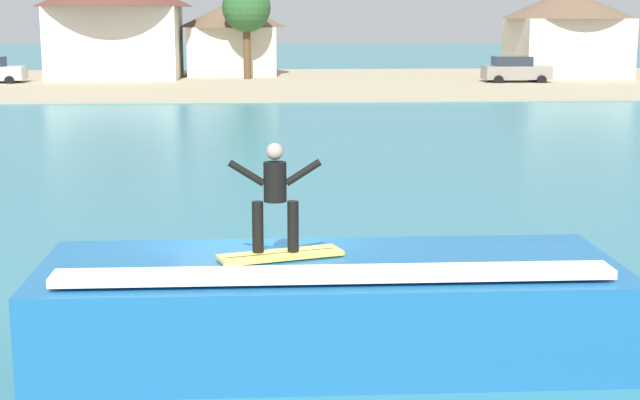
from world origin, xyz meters
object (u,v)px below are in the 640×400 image
object	(u,v)px
surfer	(275,192)
car_far_shore	(515,70)
house_with_chimney	(115,16)
house_gabled_white	(567,29)
wave_crest	(330,307)
house_small_cottage	(233,35)
tree_tall_bare	(246,9)
surfboard	(280,255)

from	to	relation	value
surfer	car_far_shore	xyz separation A→B (m)	(17.04, 52.07, -1.53)
house_with_chimney	house_gabled_white	size ratio (longest dim) A/B	1.16
wave_crest	house_small_cottage	size ratio (longest dim) A/B	1.04
house_small_cottage	car_far_shore	bearing A→B (deg)	-23.06
surfer	car_far_shore	size ratio (longest dim) A/B	0.34
wave_crest	tree_tall_bare	world-z (taller)	tree_tall_bare
surfer	house_with_chimney	world-z (taller)	house_with_chimney
surfboard	house_gabled_white	size ratio (longest dim) A/B	0.19
surfboard	tree_tall_bare	distance (m)	56.21
wave_crest	house_small_cottage	xyz separation A→B (m)	(-3.16, 60.13, 2.39)
house_with_chimney	tree_tall_bare	distance (m)	9.53
house_gabled_white	tree_tall_bare	bearing A→B (deg)	-176.17
car_far_shore	surfer	bearing A→B (deg)	-108.12
surfer	surfboard	bearing A→B (deg)	-44.38
wave_crest	house_small_cottage	world-z (taller)	house_small_cottage
wave_crest	surfer	size ratio (longest dim) A/B	5.38
wave_crest	house_with_chimney	xyz separation A→B (m)	(-11.44, 57.28, 3.80)
house_gabled_white	house_small_cottage	world-z (taller)	house_gabled_white
wave_crest	house_small_cottage	bearing A→B (deg)	93.01
car_far_shore	house_gabled_white	distance (m)	8.01
wave_crest	surfer	xyz separation A→B (m)	(-0.78, -0.21, 1.75)
car_far_shore	house_gabled_white	size ratio (longest dim) A/B	0.47
surfboard	surfer	world-z (taller)	surfer
house_with_chimney	house_gabled_white	bearing A→B (deg)	0.18
wave_crest	surfer	world-z (taller)	surfer
surfboard	house_with_chimney	bearing A→B (deg)	100.56
car_far_shore	house_small_cottage	distance (m)	21.21
surfboard	house_gabled_white	world-z (taller)	house_gabled_white
house_with_chimney	house_gabled_white	world-z (taller)	house_with_chimney
wave_crest	house_gabled_white	world-z (taller)	house_gabled_white
surfer	house_with_chimney	size ratio (longest dim) A/B	0.14
car_far_shore	house_small_cottage	xyz separation A→B (m)	(-19.41, 8.26, 2.18)
car_far_shore	house_gabled_white	xyz separation A→B (m)	(5.19, 5.52, 2.61)
surfboard	car_far_shore	bearing A→B (deg)	71.97
surfer	car_far_shore	bearing A→B (deg)	71.88
wave_crest	car_far_shore	size ratio (longest dim) A/B	1.84
house_gabled_white	house_small_cottage	distance (m)	24.76
house_with_chimney	house_small_cottage	size ratio (longest dim) A/B	1.40
house_small_cottage	tree_tall_bare	world-z (taller)	tree_tall_bare
surfboard	wave_crest	bearing A→B (deg)	20.70
car_far_shore	house_with_chimney	world-z (taller)	house_with_chimney
car_far_shore	tree_tall_bare	size ratio (longest dim) A/B	0.66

